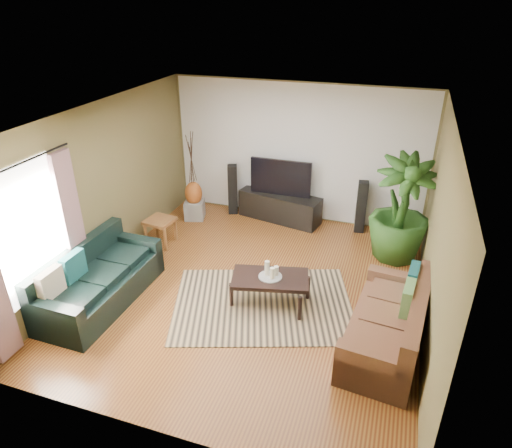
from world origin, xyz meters
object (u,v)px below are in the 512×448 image
at_px(speaker_right, 361,207).
at_px(side_table, 161,232).
at_px(sofa_left, 100,277).
at_px(speaker_left, 233,189).
at_px(vase, 194,193).
at_px(sofa_right, 387,319).
at_px(pedestal, 195,210).
at_px(tv_stand, 280,207).
at_px(coffee_table, 270,290).
at_px(television, 281,177).
at_px(potted_plant, 401,209).

bearing_deg(speaker_right, side_table, -162.05).
distance_m(sofa_left, speaker_left, 3.55).
bearing_deg(vase, sofa_left, -92.14).
bearing_deg(speaker_right, sofa_left, -142.17).
relative_size(sofa_right, side_table, 3.85).
xyz_separation_m(sofa_left, speaker_right, (3.36, 3.47, 0.08)).
distance_m(sofa_right, vase, 4.76).
distance_m(speaker_right, side_table, 3.77).
bearing_deg(speaker_right, pedestal, -179.45).
bearing_deg(pedestal, tv_stand, 16.68).
xyz_separation_m(coffee_table, speaker_right, (0.97, 2.73, 0.28)).
height_order(speaker_right, side_table, speaker_right).
bearing_deg(tv_stand, pedestal, -151.59).
height_order(speaker_right, vase, speaker_right).
bearing_deg(tv_stand, television, 0.00).
distance_m(potted_plant, side_table, 4.23).
bearing_deg(television, sofa_left, -116.96).
xyz_separation_m(coffee_table, potted_plant, (1.68, 1.96, 0.68)).
distance_m(sofa_left, side_table, 1.83).
bearing_deg(speaker_left, tv_stand, -19.93).
distance_m(sofa_right, tv_stand, 3.90).
bearing_deg(pedestal, television, 16.68).
relative_size(sofa_left, tv_stand, 1.26).
relative_size(tv_stand, side_table, 3.32).
xyz_separation_m(speaker_right, potted_plant, (0.71, -0.77, 0.40)).
bearing_deg(tv_stand, speaker_left, -168.27).
xyz_separation_m(television, speaker_right, (1.59, 0.00, -0.40)).
bearing_deg(vase, coffee_table, -44.47).
height_order(speaker_left, vase, speaker_left).
distance_m(television, speaker_right, 1.64).
bearing_deg(speaker_left, side_table, -135.01).
bearing_deg(coffee_table, tv_stand, 89.56).
xyz_separation_m(vase, side_table, (-0.13, -1.16, -0.30)).
height_order(sofa_right, side_table, sofa_right).
distance_m(speaker_left, vase, 0.81).
relative_size(sofa_right, potted_plant, 1.05).
height_order(television, potted_plant, potted_plant).
xyz_separation_m(sofa_right, television, (-2.30, 3.14, 0.48)).
bearing_deg(sofa_left, coffee_table, -71.63).
bearing_deg(sofa_left, speaker_right, -43.01).
xyz_separation_m(tv_stand, vase, (-1.66, -0.50, 0.27)).
height_order(tv_stand, vase, vase).
relative_size(sofa_right, television, 1.58).
xyz_separation_m(sofa_left, speaker_left, (0.76, 3.47, 0.09)).
relative_size(sofa_left, vase, 4.32).
bearing_deg(vase, sofa_right, -33.80).
relative_size(coffee_table, tv_stand, 0.67).
relative_size(coffee_table, side_table, 2.23).
bearing_deg(sofa_right, speaker_left, -127.45).
height_order(television, pedestal, television).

